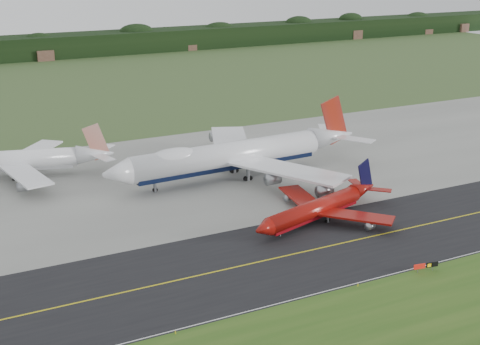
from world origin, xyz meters
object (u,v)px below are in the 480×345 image
(jet_star_tail, at_px, (15,161))
(jet_ba_747, at_px, (236,155))
(jet_red_737, at_px, (320,207))
(taxiway_sign, at_px, (426,266))

(jet_star_tail, bearing_deg, jet_ba_747, -26.83)
(jet_ba_747, relative_size, jet_star_tail, 1.46)
(jet_ba_747, height_order, jet_star_tail, jet_ba_747)
(jet_red_737, xyz_separation_m, jet_star_tail, (-55.47, 60.36, 1.57))
(jet_red_737, relative_size, taxiway_sign, 7.72)
(jet_ba_747, bearing_deg, jet_red_737, -83.43)
(jet_ba_747, xyz_separation_m, jet_star_tail, (-51.52, 26.06, -1.80))
(jet_red_737, height_order, taxiway_sign, jet_red_737)
(jet_ba_747, relative_size, jet_red_737, 1.91)
(jet_ba_747, xyz_separation_m, taxiway_sign, (7.77, -64.29, -5.14))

